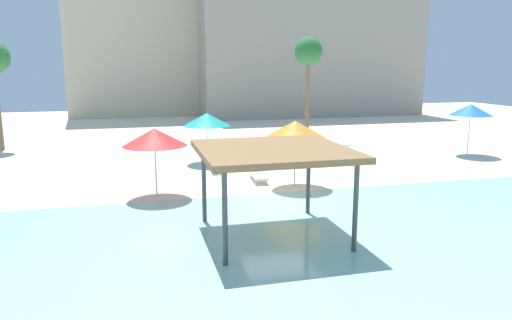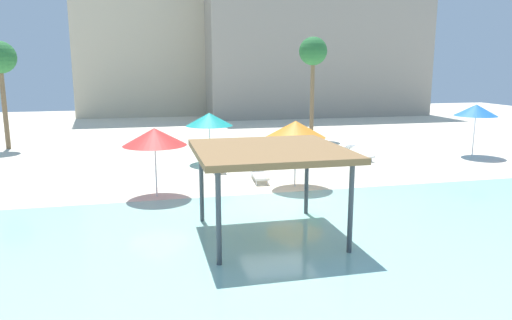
{
  "view_description": "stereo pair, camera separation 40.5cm",
  "coord_description": "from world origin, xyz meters",
  "px_view_note": "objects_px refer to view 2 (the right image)",
  "views": [
    {
      "loc": [
        -4.98,
        -15.93,
        5.01
      ],
      "look_at": [
        -0.34,
        2.0,
        1.3
      ],
      "focal_mm": 33.41,
      "sensor_mm": 36.0,
      "label": 1
    },
    {
      "loc": [
        -4.59,
        -16.03,
        5.01
      ],
      "look_at": [
        -0.34,
        2.0,
        1.3
      ],
      "focal_mm": 33.41,
      "sensor_mm": 36.0,
      "label": 2
    }
  ],
  "objects_px": {
    "shade_pavilion": "(269,153)",
    "lounge_chair_3": "(259,173)",
    "beach_umbrella_orange_6": "(296,129)",
    "lounge_chair_0": "(356,153)",
    "palm_tree_1": "(0,60)",
    "lounge_chair_1": "(218,163)",
    "beach_umbrella_teal_1": "(209,119)",
    "palm_tree_0": "(313,54)",
    "beach_umbrella_red_2": "(155,137)",
    "beach_umbrella_blue_5": "(476,110)"
  },
  "relations": [
    {
      "from": "beach_umbrella_teal_1",
      "to": "lounge_chair_0",
      "type": "relative_size",
      "value": 1.31
    },
    {
      "from": "beach_umbrella_orange_6",
      "to": "palm_tree_1",
      "type": "height_order",
      "value": "palm_tree_1"
    },
    {
      "from": "palm_tree_1",
      "to": "lounge_chair_3",
      "type": "bearing_deg",
      "value": -40.97
    },
    {
      "from": "beach_umbrella_blue_5",
      "to": "lounge_chair_0",
      "type": "xyz_separation_m",
      "value": [
        -6.78,
        0.59,
        -2.23
      ]
    },
    {
      "from": "beach_umbrella_red_2",
      "to": "lounge_chair_1",
      "type": "bearing_deg",
      "value": 53.85
    },
    {
      "from": "shade_pavilion",
      "to": "lounge_chair_3",
      "type": "bearing_deg",
      "value": 78.8
    },
    {
      "from": "lounge_chair_1",
      "to": "palm_tree_1",
      "type": "bearing_deg",
      "value": -124.15
    },
    {
      "from": "shade_pavilion",
      "to": "lounge_chair_0",
      "type": "bearing_deg",
      "value": 53.72
    },
    {
      "from": "shade_pavilion",
      "to": "palm_tree_1",
      "type": "bearing_deg",
      "value": 122.45
    },
    {
      "from": "palm_tree_1",
      "to": "lounge_chair_1",
      "type": "bearing_deg",
      "value": -37.48
    },
    {
      "from": "beach_umbrella_teal_1",
      "to": "beach_umbrella_blue_5",
      "type": "xyz_separation_m",
      "value": [
        14.55,
        -1.56,
        0.3
      ]
    },
    {
      "from": "beach_umbrella_orange_6",
      "to": "lounge_chair_1",
      "type": "height_order",
      "value": "beach_umbrella_orange_6"
    },
    {
      "from": "lounge_chair_1",
      "to": "shade_pavilion",
      "type": "bearing_deg",
      "value": 3.88
    },
    {
      "from": "lounge_chair_0",
      "to": "palm_tree_0",
      "type": "distance_m",
      "value": 9.44
    },
    {
      "from": "beach_umbrella_teal_1",
      "to": "lounge_chair_0",
      "type": "bearing_deg",
      "value": -7.1
    },
    {
      "from": "beach_umbrella_orange_6",
      "to": "lounge_chair_1",
      "type": "distance_m",
      "value": 5.22
    },
    {
      "from": "beach_umbrella_red_2",
      "to": "lounge_chair_0",
      "type": "height_order",
      "value": "beach_umbrella_red_2"
    },
    {
      "from": "lounge_chair_0",
      "to": "palm_tree_1",
      "type": "height_order",
      "value": "palm_tree_1"
    },
    {
      "from": "beach_umbrella_blue_5",
      "to": "beach_umbrella_orange_6",
      "type": "bearing_deg",
      "value": -159.94
    },
    {
      "from": "beach_umbrella_red_2",
      "to": "palm_tree_0",
      "type": "distance_m",
      "value": 17.15
    },
    {
      "from": "lounge_chair_1",
      "to": "beach_umbrella_orange_6",
      "type": "bearing_deg",
      "value": 36.74
    },
    {
      "from": "palm_tree_0",
      "to": "beach_umbrella_teal_1",
      "type": "bearing_deg",
      "value": -139.82
    },
    {
      "from": "shade_pavilion",
      "to": "palm_tree_0",
      "type": "relative_size",
      "value": 0.62
    },
    {
      "from": "beach_umbrella_red_2",
      "to": "palm_tree_1",
      "type": "xyz_separation_m",
      "value": [
        -8.46,
        12.94,
        2.96
      ]
    },
    {
      "from": "lounge_chair_0",
      "to": "palm_tree_0",
      "type": "bearing_deg",
      "value": 154.41
    },
    {
      "from": "palm_tree_0",
      "to": "beach_umbrella_red_2",
      "type": "bearing_deg",
      "value": -130.49
    },
    {
      "from": "lounge_chair_3",
      "to": "beach_umbrella_teal_1",
      "type": "bearing_deg",
      "value": -154.67
    },
    {
      "from": "shade_pavilion",
      "to": "beach_umbrella_orange_6",
      "type": "distance_m",
      "value": 5.97
    },
    {
      "from": "lounge_chair_1",
      "to": "lounge_chair_3",
      "type": "bearing_deg",
      "value": 34.34
    },
    {
      "from": "beach_umbrella_orange_6",
      "to": "lounge_chair_3",
      "type": "bearing_deg",
      "value": 126.94
    },
    {
      "from": "beach_umbrella_teal_1",
      "to": "beach_umbrella_blue_5",
      "type": "height_order",
      "value": "beach_umbrella_blue_5"
    },
    {
      "from": "beach_umbrella_orange_6",
      "to": "lounge_chair_3",
      "type": "xyz_separation_m",
      "value": [
        -1.16,
        1.55,
        -2.11
      ]
    },
    {
      "from": "palm_tree_0",
      "to": "palm_tree_1",
      "type": "xyz_separation_m",
      "value": [
        -19.37,
        0.16,
        -0.44
      ]
    },
    {
      "from": "beach_umbrella_blue_5",
      "to": "palm_tree_1",
      "type": "xyz_separation_m",
      "value": [
        -25.91,
        8.48,
        2.73
      ]
    },
    {
      "from": "beach_umbrella_teal_1",
      "to": "lounge_chair_3",
      "type": "relative_size",
      "value": 1.34
    },
    {
      "from": "shade_pavilion",
      "to": "beach_umbrella_blue_5",
      "type": "height_order",
      "value": "beach_umbrella_blue_5"
    },
    {
      "from": "shade_pavilion",
      "to": "lounge_chair_0",
      "type": "relative_size",
      "value": 2.15
    },
    {
      "from": "beach_umbrella_blue_5",
      "to": "lounge_chair_1",
      "type": "height_order",
      "value": "beach_umbrella_blue_5"
    },
    {
      "from": "lounge_chair_1",
      "to": "palm_tree_0",
      "type": "height_order",
      "value": "palm_tree_0"
    },
    {
      "from": "shade_pavilion",
      "to": "palm_tree_1",
      "type": "distance_m",
      "value": 21.74
    },
    {
      "from": "beach_umbrella_teal_1",
      "to": "lounge_chair_0",
      "type": "height_order",
      "value": "beach_umbrella_teal_1"
    },
    {
      "from": "beach_umbrella_red_2",
      "to": "beach_umbrella_blue_5",
      "type": "distance_m",
      "value": 18.01
    },
    {
      "from": "lounge_chair_0",
      "to": "palm_tree_0",
      "type": "xyz_separation_m",
      "value": [
        0.24,
        7.74,
        5.4
      ]
    },
    {
      "from": "lounge_chair_1",
      "to": "lounge_chair_3",
      "type": "height_order",
      "value": "same"
    },
    {
      "from": "lounge_chair_1",
      "to": "beach_umbrella_teal_1",
      "type": "bearing_deg",
      "value": -172.91
    },
    {
      "from": "shade_pavilion",
      "to": "lounge_chair_1",
      "type": "height_order",
      "value": "shade_pavilion"
    },
    {
      "from": "beach_umbrella_orange_6",
      "to": "palm_tree_0",
      "type": "xyz_separation_m",
      "value": [
        5.26,
        12.63,
        3.29
      ]
    },
    {
      "from": "beach_umbrella_teal_1",
      "to": "palm_tree_1",
      "type": "relative_size",
      "value": 0.41
    },
    {
      "from": "shade_pavilion",
      "to": "lounge_chair_3",
      "type": "xyz_separation_m",
      "value": [
        1.38,
        6.95,
        -2.18
      ]
    },
    {
      "from": "lounge_chair_3",
      "to": "beach_umbrella_red_2",
      "type": "bearing_deg",
      "value": -64.15
    }
  ]
}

